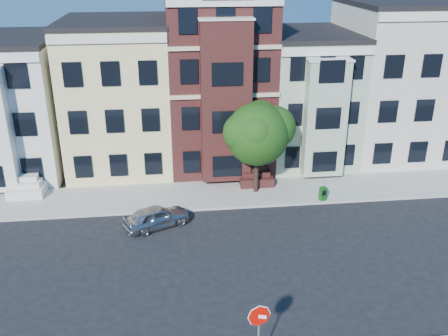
{
  "coord_description": "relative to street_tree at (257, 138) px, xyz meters",
  "views": [
    {
      "loc": [
        -3.7,
        -20.57,
        14.11
      ],
      "look_at": [
        -0.95,
        2.6,
        4.2
      ],
      "focal_mm": 40.0,
      "sensor_mm": 36.0,
      "label": 1
    }
  ],
  "objects": [
    {
      "name": "house_white",
      "position": [
        -16.75,
        6.46,
        0.74
      ],
      "size": [
        8.0,
        9.0,
        9.0
      ],
      "primitive_type": "cube",
      "color": "silver",
      "rests_on": "ground"
    },
    {
      "name": "house_cream",
      "position": [
        11.75,
        6.46,
        1.74
      ],
      "size": [
        8.0,
        9.0,
        11.0
      ],
      "primitive_type": "cube",
      "color": "beige",
      "rests_on": "ground"
    },
    {
      "name": "stop_sign",
      "position": [
        -2.58,
        -14.8,
        -2.03
      ],
      "size": [
        0.87,
        0.32,
        3.16
      ],
      "primitive_type": null,
      "rotation": [
        0.0,
        0.0,
        -0.23
      ],
      "color": "#BE0800",
      "rests_on": "near_sidewalk"
    },
    {
      "name": "ground",
      "position": [
        -1.75,
        -8.04,
        -3.76
      ],
      "size": [
        120.0,
        120.0,
        0.0
      ],
      "primitive_type": "plane",
      "color": "black"
    },
    {
      "name": "house_yellow",
      "position": [
        -8.75,
        6.46,
        1.24
      ],
      "size": [
        7.0,
        9.0,
        10.0
      ],
      "primitive_type": "cube",
      "color": "beige",
      "rests_on": "ground"
    },
    {
      "name": "street_tree",
      "position": [
        0.0,
        0.0,
        0.0
      ],
      "size": [
        6.68,
        6.68,
        7.22
      ],
      "primitive_type": null,
      "rotation": [
        0.0,
        0.0,
        -0.08
      ],
      "color": "#235313",
      "rests_on": "far_sidewalk"
    },
    {
      "name": "house_brown",
      "position": [
        -1.75,
        6.46,
        2.24
      ],
      "size": [
        7.0,
        9.0,
        12.0
      ],
      "primitive_type": "cube",
      "color": "#3B1816",
      "rests_on": "ground"
    },
    {
      "name": "house_green",
      "position": [
        4.75,
        6.46,
        0.74
      ],
      "size": [
        6.0,
        9.0,
        9.0
      ],
      "primitive_type": "cube",
      "color": "#A1B497",
      "rests_on": "ground"
    },
    {
      "name": "newspaper_box",
      "position": [
        3.91,
        -1.74,
        -3.18
      ],
      "size": [
        0.48,
        0.45,
        0.86
      ],
      "primitive_type": "cube",
      "rotation": [
        0.0,
        0.0,
        0.33
      ],
      "color": "#155615",
      "rests_on": "far_sidewalk"
    },
    {
      "name": "far_sidewalk",
      "position": [
        -1.75,
        -0.04,
        -3.69
      ],
      "size": [
        60.0,
        4.0,
        0.15
      ],
      "primitive_type": "cube",
      "color": "#9E9B93",
      "rests_on": "ground"
    },
    {
      "name": "parked_car",
      "position": [
        -6.31,
        -3.62,
        -3.13
      ],
      "size": [
        4.02,
        2.9,
        1.27
      ],
      "primitive_type": "imported",
      "rotation": [
        0.0,
        0.0,
        2.0
      ],
      "color": "#96989F",
      "rests_on": "ground"
    }
  ]
}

